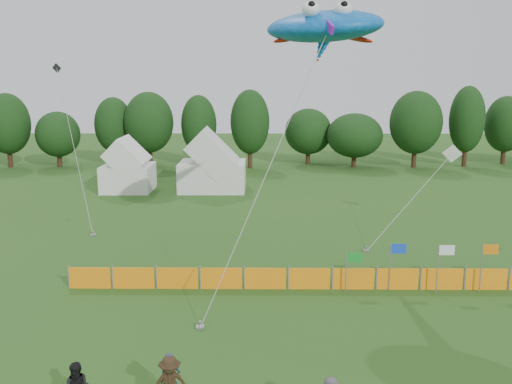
{
  "coord_description": "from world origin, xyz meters",
  "views": [
    {
      "loc": [
        0.2,
        -15.21,
        9.56
      ],
      "look_at": [
        0.0,
        6.0,
        5.2
      ],
      "focal_mm": 40.0,
      "sensor_mm": 36.0,
      "label": 1
    }
  ],
  "objects_px": {
    "spectator_a": "(170,381)",
    "stingray_kite": "(323,28)",
    "tent_left": "(128,169)",
    "barrier_fence": "(309,279)",
    "tent_right": "(212,167)"
  },
  "relations": [
    {
      "from": "tent_right",
      "to": "barrier_fence",
      "type": "distance_m",
      "value": 23.69
    },
    {
      "from": "stingray_kite",
      "to": "tent_right",
      "type": "bearing_deg",
      "value": 108.37
    },
    {
      "from": "spectator_a",
      "to": "tent_left",
      "type": "bearing_deg",
      "value": 102.01
    },
    {
      "from": "tent_left",
      "to": "spectator_a",
      "type": "xyz_separation_m",
      "value": [
        8.55,
        -31.9,
        -0.99
      ]
    },
    {
      "from": "barrier_fence",
      "to": "tent_left",
      "type": "bearing_deg",
      "value": 120.76
    },
    {
      "from": "tent_left",
      "to": "stingray_kite",
      "type": "bearing_deg",
      "value": -55.65
    },
    {
      "from": "tent_left",
      "to": "barrier_fence",
      "type": "height_order",
      "value": "tent_left"
    },
    {
      "from": "tent_right",
      "to": "spectator_a",
      "type": "xyz_separation_m",
      "value": [
        1.48,
        -32.23,
        -1.15
      ]
    },
    {
      "from": "spectator_a",
      "to": "tent_right",
      "type": "bearing_deg",
      "value": 89.63
    },
    {
      "from": "barrier_fence",
      "to": "spectator_a",
      "type": "xyz_separation_m",
      "value": [
        -4.82,
        -9.44,
        0.34
      ]
    },
    {
      "from": "tent_right",
      "to": "stingray_kite",
      "type": "relative_size",
      "value": 0.42
    },
    {
      "from": "spectator_a",
      "to": "stingray_kite",
      "type": "bearing_deg",
      "value": 61.71
    },
    {
      "from": "barrier_fence",
      "to": "stingray_kite",
      "type": "height_order",
      "value": "stingray_kite"
    },
    {
      "from": "spectator_a",
      "to": "stingray_kite",
      "type": "distance_m",
      "value": 16.66
    },
    {
      "from": "spectator_a",
      "to": "stingray_kite",
      "type": "xyz_separation_m",
      "value": [
        5.42,
        11.46,
        10.81
      ]
    }
  ]
}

